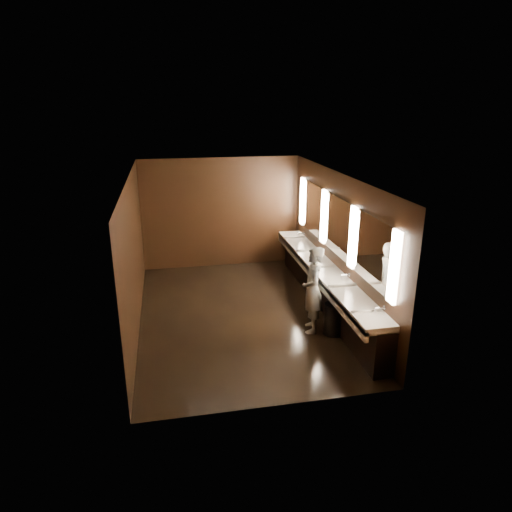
{
  "coord_description": "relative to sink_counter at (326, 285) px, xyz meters",
  "views": [
    {
      "loc": [
        -1.32,
        -8.3,
        4.15
      ],
      "look_at": [
        0.32,
        0.0,
        1.23
      ],
      "focal_mm": 32.0,
      "sensor_mm": 36.0,
      "label": 1
    }
  ],
  "objects": [
    {
      "name": "wall_back",
      "position": [
        -1.79,
        3.0,
        0.9
      ],
      "size": [
        4.0,
        0.02,
        2.8
      ],
      "primitive_type": "cube",
      "color": "black",
      "rests_on": "floor"
    },
    {
      "name": "wall_right",
      "position": [
        0.21,
        0.0,
        0.9
      ],
      "size": [
        0.02,
        6.0,
        2.8
      ],
      "primitive_type": "cube",
      "color": "black",
      "rests_on": "floor"
    },
    {
      "name": "mirror_band",
      "position": [
        0.19,
        -0.0,
        1.25
      ],
      "size": [
        0.06,
        5.03,
        1.15
      ],
      "color": "#FFE3C0",
      "rests_on": "wall_right"
    },
    {
      "name": "wall_left",
      "position": [
        -3.79,
        0.0,
        0.9
      ],
      "size": [
        0.02,
        6.0,
        2.8
      ],
      "primitive_type": "cube",
      "color": "black",
      "rests_on": "floor"
    },
    {
      "name": "floor",
      "position": [
        -1.79,
        0.0,
        -0.5
      ],
      "size": [
        6.0,
        6.0,
        0.0
      ],
      "primitive_type": "plane",
      "color": "black",
      "rests_on": "ground"
    },
    {
      "name": "wall_front",
      "position": [
        -1.79,
        -3.0,
        0.9
      ],
      "size": [
        4.0,
        0.02,
        2.8
      ],
      "primitive_type": "cube",
      "color": "black",
      "rests_on": "floor"
    },
    {
      "name": "person",
      "position": [
        -0.59,
        -0.92,
        0.33
      ],
      "size": [
        0.51,
        0.67,
        1.64
      ],
      "primitive_type": "imported",
      "rotation": [
        0.0,
        0.0,
        -1.78
      ],
      "color": "#86A5C8",
      "rests_on": "floor"
    },
    {
      "name": "trash_bin",
      "position": [
        -0.22,
        -1.12,
        -0.2
      ],
      "size": [
        0.46,
        0.46,
        0.59
      ],
      "primitive_type": "cylinder",
      "rotation": [
        0.0,
        0.0,
        -0.25
      ],
      "color": "black",
      "rests_on": "floor"
    },
    {
      "name": "ceiling",
      "position": [
        -1.79,
        0.0,
        2.3
      ],
      "size": [
        4.0,
        6.0,
        0.02
      ],
      "primitive_type": "cube",
      "color": "#2D2D2B",
      "rests_on": "wall_back"
    },
    {
      "name": "sink_counter",
      "position": [
        0.0,
        0.0,
        0.0
      ],
      "size": [
        0.55,
        5.4,
        1.01
      ],
      "color": "black",
      "rests_on": "floor"
    }
  ]
}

